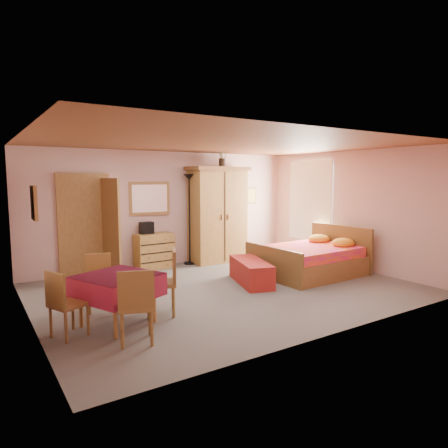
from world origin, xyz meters
TOP-DOWN VIEW (x-y plane):
  - floor at (0.00, 0.00)m, footprint 6.50×6.50m
  - ceiling at (0.00, 0.00)m, footprint 6.50×6.50m
  - wall_back at (0.00, 2.50)m, footprint 6.50×0.10m
  - wall_front at (0.00, -2.50)m, footprint 6.50×0.10m
  - wall_left at (-3.25, 0.00)m, footprint 0.10×5.00m
  - wall_right at (3.25, 0.00)m, footprint 0.10×5.00m
  - doorway at (-1.90, 2.47)m, footprint 1.06×0.12m
  - window at (3.21, 1.20)m, footprint 0.08×1.40m
  - picture_left at (-3.22, -0.60)m, footprint 0.04×0.32m
  - picture_back at (2.35, 2.47)m, footprint 0.30×0.04m
  - chest_of_drawers at (-0.47, 2.27)m, footprint 0.84×0.44m
  - wall_mirror at (-0.47, 2.48)m, footprint 0.94×0.10m
  - stereo at (-0.62, 2.32)m, footprint 0.28×0.21m
  - floor_lamp at (0.42, 2.27)m, footprint 0.35×0.35m
  - wardrobe at (1.12, 2.16)m, footprint 1.45×0.76m
  - sunflower_vase at (1.27, 2.18)m, footprint 0.23×0.23m
  - bed at (2.00, 0.01)m, footprint 2.12×1.69m
  - bench at (0.58, 0.09)m, footprint 0.88×1.41m
  - dining_table at (-2.25, -0.67)m, footprint 1.24×1.24m
  - chair_south at (-2.25, -1.36)m, footprint 0.54×0.54m
  - chair_north at (-2.29, 0.08)m, footprint 0.45×0.45m
  - chair_west at (-2.90, -0.73)m, footprint 0.51×0.51m
  - chair_east at (-1.58, -0.60)m, footprint 0.58×0.58m

SIDE VIEW (x-z plane):
  - floor at x=0.00m, z-range 0.00..0.00m
  - bench at x=0.58m, z-range 0.00..0.44m
  - dining_table at x=-2.25m, z-range 0.00..0.70m
  - chest_of_drawers at x=-0.47m, z-range 0.00..0.79m
  - chair_north at x=-2.29m, z-range 0.00..0.84m
  - chair_west at x=-2.90m, z-range 0.00..0.86m
  - chair_south at x=-2.25m, z-range 0.00..0.93m
  - chair_east at x=-1.58m, z-range 0.00..0.96m
  - bed at x=2.00m, z-range 0.00..0.96m
  - stereo at x=-0.62m, z-range 0.79..1.04m
  - doorway at x=-1.90m, z-range -0.05..2.10m
  - floor_lamp at x=0.42m, z-range 0.00..2.09m
  - wardrobe at x=1.12m, z-range 0.00..2.27m
  - wall_back at x=0.00m, z-range 0.00..2.60m
  - wall_front at x=0.00m, z-range 0.00..2.60m
  - wall_left at x=-3.25m, z-range 0.00..2.60m
  - wall_right at x=3.25m, z-range 0.00..2.60m
  - window at x=3.21m, z-range 0.48..2.42m
  - picture_back at x=2.35m, z-range 1.35..1.75m
  - wall_mirror at x=-0.47m, z-range 1.18..1.92m
  - picture_left at x=-3.22m, z-range 1.49..1.91m
  - sunflower_vase at x=1.27m, z-range 2.27..2.81m
  - ceiling at x=0.00m, z-range 2.60..2.60m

